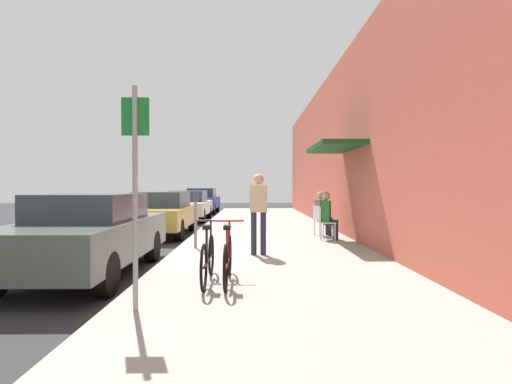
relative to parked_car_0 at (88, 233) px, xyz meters
name	(u,v)px	position (x,y,z in m)	size (l,w,h in m)	color
ground_plane	(171,257)	(1.10, 1.80, -0.74)	(60.00, 60.00, 0.00)	#2D2D30
sidewalk_slab	(270,242)	(3.35, 3.80, -0.68)	(4.50, 32.00, 0.12)	#9E9B93
building_facade	(359,142)	(5.75, 3.80, 2.00)	(1.40, 32.00, 5.50)	#BC5442
parked_car_0	(88,233)	(0.00, 0.00, 0.00)	(1.80, 4.40, 1.43)	#47514C
parked_car_1	(162,213)	(0.00, 5.91, -0.02)	(1.80, 4.40, 1.38)	#A58433
parked_car_2	(188,205)	(0.00, 11.56, -0.03)	(1.80, 4.40, 1.37)	silver
parked_car_3	(202,200)	(0.00, 16.78, 0.00)	(1.80, 4.40, 1.45)	navy
parking_meter	(195,215)	(1.55, 2.40, 0.14)	(0.12, 0.10, 1.32)	slate
street_sign	(135,179)	(1.50, -2.43, 0.90)	(0.32, 0.06, 2.60)	gray
bicycle_0	(228,259)	(2.50, -1.14, -0.26)	(0.46, 1.71, 0.90)	black
bicycle_1	(208,259)	(2.20, -1.10, -0.26)	(0.46, 1.71, 0.90)	black
cafe_chair_0	(326,221)	(4.88, 3.87, -0.12)	(0.56, 0.56, 0.87)	silver
seated_patron_0	(328,214)	(4.94, 3.85, 0.07)	(0.51, 0.47, 1.29)	#232838
cafe_chair_1	(321,218)	(4.88, 4.73, -0.12)	(0.54, 0.54, 0.87)	silver
seated_patron_1	(322,212)	(4.94, 4.74, 0.07)	(0.49, 0.44, 1.29)	#232838
pedestrian_standing	(258,207)	(3.00, 1.42, 0.38)	(0.36, 0.22, 1.70)	#232838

